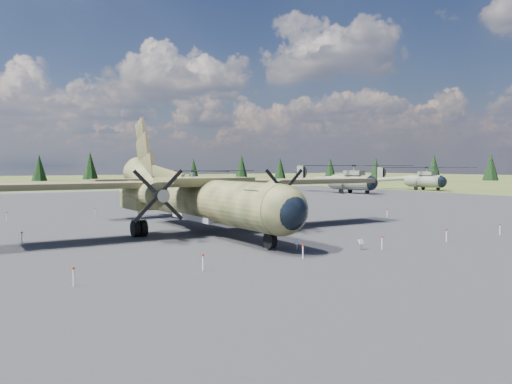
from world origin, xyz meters
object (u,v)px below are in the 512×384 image
transport_plane (198,192)px  helicopter_near (193,179)px  helicopter_mid (351,173)px  helicopter_far (424,174)px

transport_plane → helicopter_near: size_ratio=1.37×
transport_plane → helicopter_near: bearing=66.6°
transport_plane → helicopter_near: transport_plane is taller
helicopter_near → helicopter_mid: 34.64m
helicopter_mid → helicopter_far: size_ratio=1.11×
helicopter_mid → transport_plane: bearing=-158.0°
helicopter_near → transport_plane: bearing=-90.8°
helicopter_mid → helicopter_far: (21.66, 1.40, -0.28)m
helicopter_mid → helicopter_near: bearing=174.6°
helicopter_near → helicopter_far: (55.90, 6.64, 0.26)m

